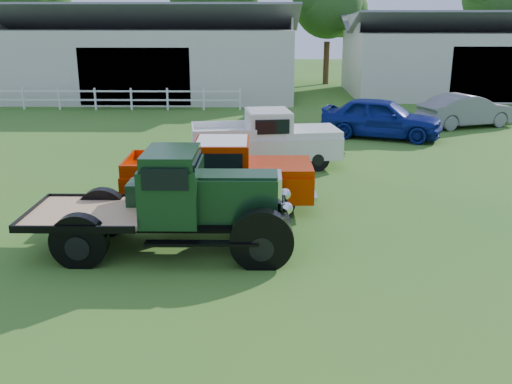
# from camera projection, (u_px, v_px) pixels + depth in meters

# --- Properties ---
(ground) EXTENTS (120.00, 120.00, 0.00)m
(ground) POSITION_uv_depth(u_px,v_px,m) (246.00, 255.00, 12.33)
(ground) COLOR #2D651F
(shed_left) EXTENTS (18.80, 10.20, 5.60)m
(shed_left) POSITION_uv_depth(u_px,v_px,m) (150.00, 52.00, 36.47)
(shed_left) COLOR beige
(shed_left) RESTS_ON ground
(shed_right) EXTENTS (16.80, 9.20, 5.20)m
(shed_right) POSITION_uv_depth(u_px,v_px,m) (474.00, 54.00, 37.14)
(shed_right) COLOR beige
(shed_right) RESTS_ON ground
(fence_rail) EXTENTS (14.20, 0.16, 1.20)m
(fence_rail) POSITION_uv_depth(u_px,v_px,m) (113.00, 99.00, 31.40)
(fence_rail) COLOR white
(fence_rail) RESTS_ON ground
(tree_a) EXTENTS (6.30, 6.30, 10.50)m
(tree_a) POSITION_uv_depth(u_px,v_px,m) (20.00, 12.00, 42.62)
(tree_a) COLOR #1D3F17
(tree_a) RESTS_ON ground
(tree_b) EXTENTS (6.90, 6.90, 11.50)m
(tree_b) POSITION_uv_depth(u_px,v_px,m) (208.00, 6.00, 43.20)
(tree_b) COLOR #1D3F17
(tree_b) RESTS_ON ground
(tree_c) EXTENTS (5.40, 5.40, 9.00)m
(tree_c) POSITION_uv_depth(u_px,v_px,m) (328.00, 23.00, 42.46)
(tree_c) COLOR #1D3F17
(tree_c) RESTS_ON ground
(tree_d) EXTENTS (6.00, 6.00, 10.00)m
(tree_d) POSITION_uv_depth(u_px,v_px,m) (499.00, 16.00, 43.06)
(tree_d) COLOR #1D3F17
(tree_d) RESTS_ON ground
(vintage_flatbed) EXTENTS (5.69, 2.27, 2.25)m
(vintage_flatbed) POSITION_uv_depth(u_px,v_px,m) (168.00, 201.00, 12.25)
(vintage_flatbed) COLOR #143419
(vintage_flatbed) RESTS_ON ground
(red_pickup) EXTENTS (5.15, 2.06, 1.87)m
(red_pickup) POSITION_uv_depth(u_px,v_px,m) (219.00, 174.00, 15.14)
(red_pickup) COLOR #BF2700
(red_pickup) RESTS_ON ground
(white_pickup) EXTENTS (5.41, 2.75, 1.90)m
(white_pickup) POSITION_uv_depth(u_px,v_px,m) (265.00, 139.00, 19.34)
(white_pickup) COLOR silver
(white_pickup) RESTS_ON ground
(misc_car_blue) EXTENTS (5.41, 3.62, 1.71)m
(misc_car_blue) POSITION_uv_depth(u_px,v_px,m) (381.00, 118.00, 24.04)
(misc_car_blue) COLOR navy
(misc_car_blue) RESTS_ON ground
(misc_car_grey) EXTENTS (4.86, 3.06, 1.51)m
(misc_car_grey) POSITION_uv_depth(u_px,v_px,m) (467.00, 111.00, 26.50)
(misc_car_grey) COLOR slate
(misc_car_grey) RESTS_ON ground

